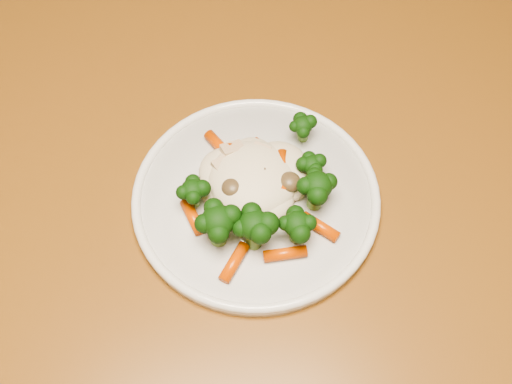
# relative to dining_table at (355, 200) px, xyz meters

# --- Properties ---
(dining_table) EXTENTS (1.54, 1.30, 0.75)m
(dining_table) POSITION_rel_dining_table_xyz_m (0.00, 0.00, 0.00)
(dining_table) COLOR brown
(dining_table) RESTS_ON ground
(plate) EXTENTS (0.26, 0.26, 0.01)m
(plate) POSITION_rel_dining_table_xyz_m (-0.13, -0.03, 0.10)
(plate) COLOR white
(plate) RESTS_ON dining_table
(meal) EXTENTS (0.17, 0.18, 0.05)m
(meal) POSITION_rel_dining_table_xyz_m (-0.13, -0.04, 0.12)
(meal) COLOR beige
(meal) RESTS_ON plate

